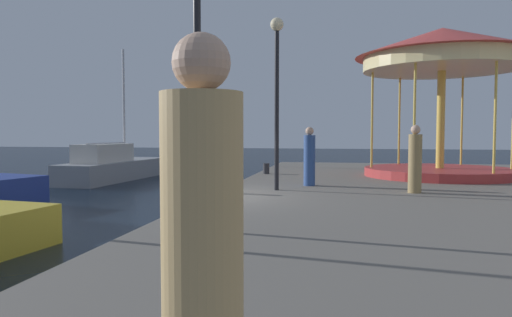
{
  "coord_description": "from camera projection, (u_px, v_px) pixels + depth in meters",
  "views": [
    {
      "loc": [
        3.28,
        -11.17,
        2.35
      ],
      "look_at": [
        0.28,
        4.79,
        1.47
      ],
      "focal_mm": 32.79,
      "sensor_mm": 36.0,
      "label": 1
    }
  ],
  "objects": [
    {
      "name": "sailboat_grey",
      "position": [
        113.0,
        166.0,
        23.22
      ],
      "size": [
        2.42,
        7.55,
        6.66
      ],
      "color": "gray",
      "rests_on": "ground"
    },
    {
      "name": "bollard_south",
      "position": [
        266.0,
        169.0,
        17.78
      ],
      "size": [
        0.24,
        0.24,
        0.4
      ],
      "primitive_type": "cylinder",
      "color": "#2D2D33",
      "rests_on": "quay_dock"
    },
    {
      "name": "lamp_post_mid_promenade",
      "position": [
        197.0,
        29.0,
        7.27
      ],
      "size": [
        0.36,
        0.36,
        4.7
      ],
      "color": "black",
      "rests_on": "quay_dock"
    },
    {
      "name": "carousel",
      "position": [
        442.0,
        66.0,
        16.5
      ],
      "size": [
        6.05,
        6.05,
        5.25
      ],
      "color": "#B23333",
      "rests_on": "quay_dock"
    },
    {
      "name": "person_far_corner",
      "position": [
        309.0,
        158.0,
        13.75
      ],
      "size": [
        0.34,
        0.34,
        1.73
      ],
      "color": "#2D4C8C",
      "rests_on": "quay_dock"
    },
    {
      "name": "person_mid_promenade",
      "position": [
        203.0,
        285.0,
        1.94
      ],
      "size": [
        0.34,
        0.34,
        1.96
      ],
      "color": "tan",
      "rests_on": "quay_dock"
    },
    {
      "name": "quay_dock",
      "position": [
        502.0,
        221.0,
        10.42
      ],
      "size": [
        13.55,
        27.29,
        0.8
      ],
      "primitive_type": "cube",
      "color": "slate",
      "rests_on": "ground"
    },
    {
      "name": "lamp_post_far_end",
      "position": [
        277.0,
        74.0,
        12.54
      ],
      "size": [
        0.36,
        0.36,
        4.63
      ],
      "color": "black",
      "rests_on": "quay_dock"
    },
    {
      "name": "bollard_north",
      "position": [
        233.0,
        186.0,
        12.0
      ],
      "size": [
        0.24,
        0.24,
        0.4
      ],
      "primitive_type": "cylinder",
      "color": "#2D2D33",
      "rests_on": "quay_dock"
    },
    {
      "name": "person_by_the_water",
      "position": [
        415.0,
        161.0,
        12.08
      ],
      "size": [
        0.34,
        0.34,
        1.76
      ],
      "color": "#937A4C",
      "rests_on": "quay_dock"
    },
    {
      "name": "ground_plane",
      "position": [
        210.0,
        227.0,
        11.69
      ],
      "size": [
        120.0,
        120.0,
        0.0
      ],
      "primitive_type": "plane",
      "color": "black"
    }
  ]
}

